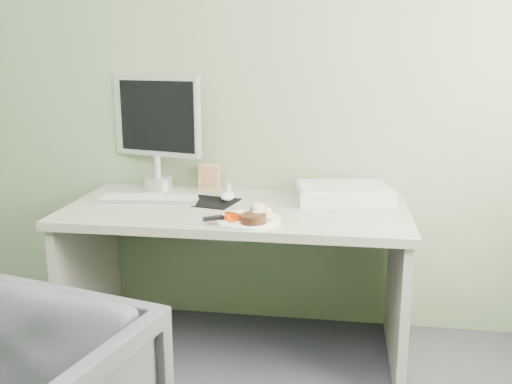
# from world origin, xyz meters

# --- Properties ---
(wall_back) EXTENTS (3.50, 0.00, 3.50)m
(wall_back) POSITION_xyz_m (0.00, 2.00, 1.35)
(wall_back) COLOR gray
(wall_back) RESTS_ON floor
(desk) EXTENTS (1.60, 0.75, 0.73)m
(desk) POSITION_xyz_m (0.00, 1.62, 0.55)
(desk) COLOR #A8A28D
(desk) RESTS_ON floor
(plate) EXTENTS (0.28, 0.28, 0.01)m
(plate) POSITION_xyz_m (0.10, 1.39, 0.74)
(plate) COLOR white
(plate) RESTS_ON desk
(steak) EXTENTS (0.12, 0.12, 0.03)m
(steak) POSITION_xyz_m (0.13, 1.33, 0.76)
(steak) COLOR black
(steak) RESTS_ON plate
(potato_pile) EXTENTS (0.14, 0.12, 0.07)m
(potato_pile) POSITION_xyz_m (0.14, 1.42, 0.78)
(potato_pile) COLOR tan
(potato_pile) RESTS_ON plate
(carrot_heap) EXTENTS (0.08, 0.07, 0.05)m
(carrot_heap) POSITION_xyz_m (0.04, 1.35, 0.77)
(carrot_heap) COLOR #F44105
(carrot_heap) RESTS_ON plate
(steak_knife) EXTENTS (0.21, 0.15, 0.02)m
(steak_knife) POSITION_xyz_m (-0.01, 1.36, 0.76)
(steak_knife) COLOR silver
(steak_knife) RESTS_ON plate
(mousepad) EXTENTS (0.29, 0.27, 0.00)m
(mousepad) POSITION_xyz_m (-0.14, 1.69, 0.73)
(mousepad) COLOR black
(mousepad) RESTS_ON desk
(keyboard) EXTENTS (0.47, 0.18, 0.02)m
(keyboard) POSITION_xyz_m (-0.43, 1.65, 0.75)
(keyboard) COLOR white
(keyboard) RESTS_ON desk
(computer_mouse) EXTENTS (0.07, 0.12, 0.04)m
(computer_mouse) POSITION_xyz_m (-0.06, 1.74, 0.75)
(computer_mouse) COLOR white
(computer_mouse) RESTS_ON desk
(photo_frame) EXTENTS (0.12, 0.04, 0.14)m
(photo_frame) POSITION_xyz_m (-0.20, 1.93, 0.80)
(photo_frame) COLOR #9C7548
(photo_frame) RESTS_ON desk
(eyedrop_bottle) EXTENTS (0.02, 0.02, 0.07)m
(eyedrop_bottle) POSITION_xyz_m (-0.08, 1.85, 0.76)
(eyedrop_bottle) COLOR white
(eyedrop_bottle) RESTS_ON desk
(scanner) EXTENTS (0.49, 0.37, 0.07)m
(scanner) POSITION_xyz_m (0.50, 1.81, 0.76)
(scanner) COLOR silver
(scanner) RESTS_ON desk
(monitor) EXTENTS (0.49, 0.19, 0.59)m
(monitor) POSITION_xyz_m (-0.48, 1.94, 1.07)
(monitor) COLOR silver
(monitor) RESTS_ON desk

